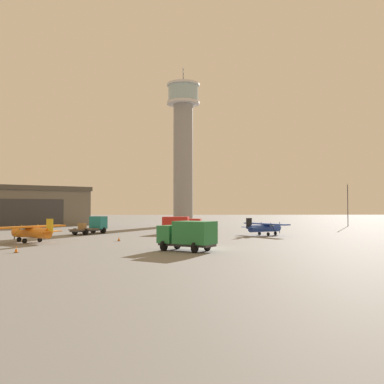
{
  "coord_description": "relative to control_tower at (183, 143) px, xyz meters",
  "views": [
    {
      "loc": [
        -3.81,
        -45.8,
        4.28
      ],
      "look_at": [
        -0.0,
        25.15,
        6.78
      ],
      "focal_mm": 40.75,
      "sensor_mm": 36.0,
      "label": 1
    }
  ],
  "objects": [
    {
      "name": "ground_plane",
      "position": [
        0.4,
        -56.93,
        -19.44
      ],
      "size": [
        400.0,
        400.0,
        0.0
      ],
      "primitive_type": "plane",
      "color": "slate"
    },
    {
      "name": "control_tower",
      "position": [
        0.0,
        0.0,
        0.0
      ],
      "size": [
        7.76,
        7.76,
        37.71
      ],
      "color": "gray",
      "rests_on": "ground_plane"
    },
    {
      "name": "hangar",
      "position": [
        -39.46,
        0.75,
        -14.88
      ],
      "size": [
        36.15,
        33.56,
        9.07
      ],
      "rotation": [
        0.0,
        0.0,
        -0.97
      ],
      "color": "#6B665B",
      "rests_on": "ground_plane"
    },
    {
      "name": "airplane_blue",
      "position": [
        11.07,
        -37.29,
        -18.18
      ],
      "size": [
        6.88,
        8.58,
        2.69
      ],
      "rotation": [
        0.0,
        0.0,
        0.5
      ],
      "color": "#2847A8",
      "rests_on": "ground_plane"
    },
    {
      "name": "airplane_orange",
      "position": [
        -19.91,
        -49.1,
        -18.07
      ],
      "size": [
        7.62,
        8.87,
        2.92
      ],
      "rotation": [
        0.0,
        0.0,
        2.52
      ],
      "color": "orange",
      "rests_on": "ground_plane"
    },
    {
      "name": "truck_box_green",
      "position": [
        -1.5,
        -60.09,
        -17.81
      ],
      "size": [
        5.99,
        5.31,
        2.92
      ],
      "rotation": [
        0.0,
        0.0,
        2.52
      ],
      "color": "#38383D",
      "rests_on": "ground_plane"
    },
    {
      "name": "truck_box_red",
      "position": [
        -1.39,
        -32.27,
        -17.87
      ],
      "size": [
        6.43,
        3.8,
        2.75
      ],
      "rotation": [
        0.0,
        0.0,
        6.1
      ],
      "color": "#38383D",
      "rests_on": "ground_plane"
    },
    {
      "name": "truck_flatbed_teal",
      "position": [
        -15.54,
        -31.44,
        -18.1
      ],
      "size": [
        5.21,
        7.34,
        2.79
      ],
      "rotation": [
        0.0,
        0.0,
        1.1
      ],
      "color": "#38383D",
      "rests_on": "ground_plane"
    },
    {
      "name": "light_post_west",
      "position": [
        37.11,
        -6.23,
        -13.7
      ],
      "size": [
        0.44,
        0.44,
        9.76
      ],
      "color": "#38383D",
      "rests_on": "ground_plane"
    },
    {
      "name": "traffic_cone_near_left",
      "position": [
        -17.74,
        -60.8,
        -19.1
      ],
      "size": [
        0.36,
        0.36,
        0.68
      ],
      "color": "black",
      "rests_on": "ground_plane"
    },
    {
      "name": "traffic_cone_near_right",
      "position": [
        -1.05,
        -52.71,
        -19.08
      ],
      "size": [
        0.36,
        0.36,
        0.73
      ],
      "color": "black",
      "rests_on": "ground_plane"
    },
    {
      "name": "traffic_cone_mid_apron",
      "position": [
        -9.71,
        -47.03,
        -19.14
      ],
      "size": [
        0.36,
        0.36,
        0.6
      ],
      "color": "black",
      "rests_on": "ground_plane"
    }
  ]
}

